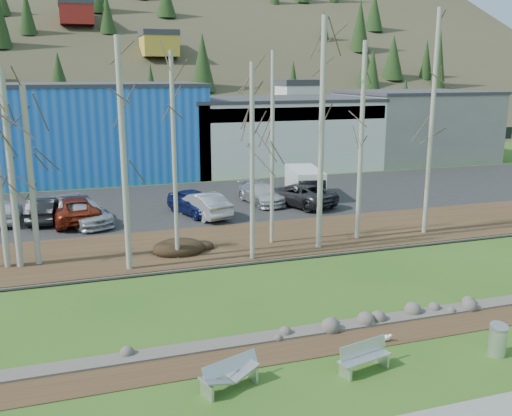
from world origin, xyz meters
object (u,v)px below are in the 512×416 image
object	(u,v)px
car_6	(299,194)
car_8	(44,209)
bench_damaged	(230,374)
seagull	(386,338)
car_1	(75,207)
car_4	(194,202)
car_3	(82,212)
bench_intact	(364,357)
car_2	(74,209)
litter_bin	(498,341)
car_5	(202,204)
car_0	(6,211)
car_7	(261,194)
van_white	(305,184)

from	to	relation	value
car_6	car_8	xyz separation A→B (m)	(-16.82, 0.94, -0.04)
bench_damaged	seagull	bearing A→B (deg)	-9.68
seagull	car_1	bearing A→B (deg)	138.52
car_1	car_4	xyz separation A→B (m)	(7.44, -1.22, 0.05)
car_3	bench_intact	bearing A→B (deg)	-91.20
car_2	litter_bin	bearing A→B (deg)	114.33
seagull	car_5	world-z (taller)	car_5
car_3	seagull	bearing A→B (deg)	-85.60
car_3	car_8	size ratio (longest dim) A/B	1.16
car_1	car_6	bearing A→B (deg)	-178.41
car_3	car_8	world-z (taller)	car_3
car_0	car_6	xyz separation A→B (m)	(19.02, -1.33, 0.07)
car_8	car_4	bearing A→B (deg)	177.75
car_4	car_7	distance (m)	5.41
car_0	car_1	distance (m)	4.11
car_4	car_7	xyz separation A→B (m)	(5.17, 1.60, -0.09)
car_4	seagull	bearing A→B (deg)	-101.70
bench_damaged	car_1	size ratio (longest dim) A/B	0.44
seagull	car_5	distance (m)	19.12
bench_intact	van_white	world-z (taller)	van_white
car_5	car_6	xyz separation A→B (m)	(7.14, 1.05, -0.01)
bench_damaged	car_0	world-z (taller)	car_0
seagull	bench_intact	bearing A→B (deg)	-115.96
seagull	car_6	size ratio (longest dim) A/B	0.07
bench_intact	bench_damaged	world-z (taller)	bench_intact
car_6	bench_intact	bearing A→B (deg)	49.49
bench_intact	car_6	world-z (taller)	car_6
bench_intact	car_2	size ratio (longest dim) A/B	0.33
bench_damaged	car_7	world-z (taller)	car_7
litter_bin	bench_damaged	bearing A→B (deg)	174.55
bench_damaged	van_white	xyz separation A→B (m)	(12.28, 23.11, 0.79)
car_7	car_6	bearing A→B (deg)	-35.94
car_4	car_5	world-z (taller)	same
seagull	car_8	world-z (taller)	car_8
litter_bin	car_0	size ratio (longest dim) A/B	0.24
bench_intact	car_1	bearing A→B (deg)	97.72
seagull	car_4	xyz separation A→B (m)	(-2.56, 19.75, 0.77)
car_0	car_3	xyz separation A→B (m)	(4.49, -1.93, 0.05)
seagull	car_8	xyz separation A→B (m)	(-11.88, 20.96, 0.72)
car_4	van_white	bearing A→B (deg)	-4.83
car_1	car_5	bearing A→B (deg)	170.87
car_0	bench_damaged	bearing A→B (deg)	111.00
seagull	car_3	xyz separation A→B (m)	(-9.59, 19.43, 0.74)
car_1	van_white	bearing A→B (deg)	-171.20
car_7	car_4	bearing A→B (deg)	-169.17
car_0	car_7	world-z (taller)	car_0
car_4	car_2	bearing A→B (deg)	157.39
litter_bin	car_6	size ratio (longest dim) A/B	0.18
car_1	car_6	size ratio (longest dim) A/B	0.80
seagull	litter_bin	bearing A→B (deg)	-10.32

